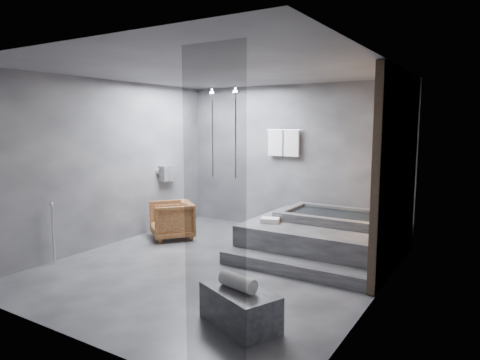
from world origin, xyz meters
The scene contains 7 objects.
room centered at (0.40, 0.24, 1.73)m, with size 5.00×5.04×2.82m.
tub_deck centered at (1.05, 1.45, 0.25)m, with size 2.20×2.00×0.50m, color #363638.
tub_step centered at (1.05, 0.27, 0.09)m, with size 2.20×0.36×0.18m, color #363638.
concrete_bench centered at (1.23, -1.41, 0.19)m, with size 0.86×0.47×0.39m, color #2F3032.
driftwood_chair centered at (-1.59, 0.81, 0.34)m, with size 0.72×0.74×0.67m, color #4C2913.
rolled_towel centered at (1.22, -1.42, 0.46)m, with size 0.16×0.16×0.43m, color white.
deck_towel centered at (0.34, 0.95, 0.54)m, with size 0.28×0.21×0.08m, color white.
Camera 1 is at (3.44, -4.99, 2.09)m, focal length 32.00 mm.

